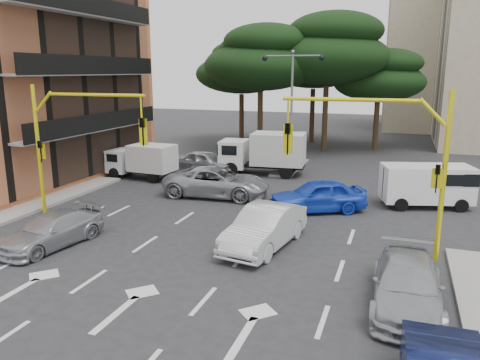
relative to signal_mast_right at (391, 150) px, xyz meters
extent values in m
plane|color=#28282B|center=(-6.80, -1.99, -3.88)|extent=(120.00, 120.00, 0.00)
cube|color=gray|center=(-6.80, 14.01, -3.81)|extent=(1.40, 6.00, 0.15)
cube|color=black|center=(-17.24, 6.01, 2.12)|extent=(0.12, 14.72, 11.20)
cube|color=black|center=(3.14, 30.01, 4.62)|extent=(0.12, 11.04, 16.20)
cube|color=tan|center=(6.20, 42.01, 4.12)|extent=(16.00, 12.00, 16.00)
cube|color=black|center=(-1.86, 42.01, 3.62)|extent=(0.12, 11.04, 14.20)
cylinder|color=#382616|center=(-10.80, 20.01, -1.41)|extent=(0.44, 0.44, 4.95)
ellipsoid|color=black|center=(-10.80, 20.01, 3.05)|extent=(9.15, 9.15, 3.87)
ellipsoid|color=black|center=(-10.20, 19.61, 4.92)|extent=(6.86, 6.86, 2.86)
ellipsoid|color=black|center=(-11.30, 20.31, 4.37)|extent=(6.07, 6.07, 2.64)
cylinder|color=#382616|center=(-5.80, 22.01, -1.18)|extent=(0.44, 0.44, 5.40)
ellipsoid|color=black|center=(-5.80, 22.01, 3.68)|extent=(9.98, 9.98, 4.22)
ellipsoid|color=black|center=(-5.20, 21.61, 5.72)|extent=(7.49, 7.49, 3.12)
ellipsoid|color=black|center=(-6.30, 22.31, 5.12)|extent=(6.62, 6.62, 2.88)
cylinder|color=#382616|center=(-13.80, 24.01, -1.63)|extent=(0.44, 0.44, 4.50)
ellipsoid|color=black|center=(-13.80, 24.01, 2.42)|extent=(8.32, 8.32, 3.52)
ellipsoid|color=black|center=(-13.20, 23.61, 4.12)|extent=(6.24, 6.24, 2.60)
ellipsoid|color=black|center=(-14.30, 24.31, 3.62)|extent=(5.52, 5.52, 2.40)
cylinder|color=#382616|center=(-1.80, 24.01, -1.86)|extent=(0.44, 0.44, 4.05)
ellipsoid|color=black|center=(-1.80, 24.01, 1.79)|extent=(7.49, 7.49, 3.17)
ellipsoid|color=black|center=(-1.20, 23.61, 3.32)|extent=(5.62, 5.62, 2.34)
ellipsoid|color=black|center=(-2.30, 24.31, 2.87)|extent=(4.97, 4.97, 2.16)
cylinder|color=#382616|center=(-7.80, 27.01, -1.41)|extent=(0.44, 0.44, 4.95)
ellipsoid|color=black|center=(-7.80, 27.01, 3.05)|extent=(9.15, 9.15, 3.87)
ellipsoid|color=black|center=(-7.20, 26.61, 4.92)|extent=(6.86, 6.86, 2.86)
ellipsoid|color=black|center=(-8.30, 27.31, 4.37)|extent=(6.07, 6.07, 2.64)
cylinder|color=yellow|center=(1.80, 0.01, -0.88)|extent=(0.18, 0.18, 6.00)
cylinder|color=yellow|center=(1.25, 0.01, 1.37)|extent=(0.95, 0.14, 0.95)
cylinder|color=yellow|center=(-1.50, 0.01, 1.72)|extent=(4.80, 0.14, 0.14)
cylinder|color=yellow|center=(-3.70, 0.01, 1.27)|extent=(0.08, 0.08, 0.90)
imported|color=black|center=(-3.70, 0.01, 0.22)|extent=(0.20, 0.24, 1.20)
cube|color=yellow|center=(-3.70, 0.09, 0.22)|extent=(0.36, 0.06, 1.10)
imported|color=black|center=(1.58, -0.14, -0.88)|extent=(0.16, 0.20, 1.00)
cube|color=yellow|center=(1.58, -0.04, -0.88)|extent=(0.35, 0.08, 0.70)
cylinder|color=yellow|center=(-15.40, 0.01, -0.88)|extent=(0.18, 0.18, 6.00)
cylinder|color=yellow|center=(-14.85, 0.01, 1.37)|extent=(0.95, 0.14, 0.95)
cylinder|color=yellow|center=(-12.10, 0.01, 1.72)|extent=(4.80, 0.14, 0.14)
cylinder|color=yellow|center=(-9.90, 0.01, 1.27)|extent=(0.08, 0.08, 0.90)
imported|color=black|center=(-9.90, 0.01, 0.22)|extent=(0.20, 0.24, 1.20)
cube|color=yellow|center=(-9.90, 0.09, 0.22)|extent=(0.36, 0.06, 1.10)
imported|color=black|center=(-15.18, -0.14, -0.88)|extent=(0.16, 0.20, 1.00)
cube|color=yellow|center=(-15.18, -0.04, -0.88)|extent=(0.35, 0.08, 0.70)
cylinder|color=slate|center=(-6.80, 14.01, 0.02)|extent=(0.16, 0.16, 7.50)
cylinder|color=slate|center=(-7.70, 14.01, 3.67)|extent=(1.80, 0.10, 0.10)
sphere|color=black|center=(-8.70, 14.01, 3.52)|extent=(0.36, 0.36, 0.36)
cylinder|color=slate|center=(-5.90, 14.01, 3.67)|extent=(1.80, 0.10, 0.10)
sphere|color=black|center=(-4.90, 14.01, 3.52)|extent=(0.36, 0.36, 0.36)
sphere|color=slate|center=(-6.80, 14.01, 3.92)|extent=(0.24, 0.24, 0.24)
imported|color=silver|center=(-4.34, -0.72, -3.10)|extent=(2.39, 4.97, 1.57)
imported|color=blue|center=(-3.25, 4.59, -3.11)|extent=(4.89, 3.76, 1.55)
imported|color=#A3A5AA|center=(-12.08, -3.30, -3.26)|extent=(2.45, 4.54, 1.25)
imported|color=#9C9EA4|center=(-8.85, 5.60, -3.11)|extent=(5.78, 3.00, 1.56)
imported|color=#A5A8AD|center=(-11.80, 11.01, -3.17)|extent=(4.42, 2.50, 1.42)
imported|color=#A0A3A7|center=(0.80, -3.88, -3.21)|extent=(1.98, 4.71, 1.36)
camera|label=1|loc=(0.34, -16.99, 2.71)|focal=35.00mm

